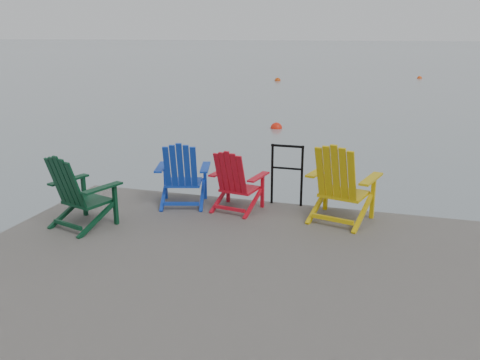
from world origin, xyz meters
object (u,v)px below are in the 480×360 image
(buoy_a, at_px, (276,128))
(buoy_d, at_px, (419,78))
(handrail, at_px, (287,169))
(chair_green, at_px, (79,191))
(chair_yellow, at_px, (341,183))
(chair_blue, at_px, (182,174))
(buoy_b, at_px, (278,81))
(chair_red, at_px, (236,180))

(buoy_a, bearing_deg, buoy_d, 76.10)
(handrail, bearing_deg, buoy_d, 84.09)
(chair_green, xyz_separation_m, chair_yellow, (3.20, 1.16, 0.05))
(chair_blue, height_order, buoy_b, chair_blue)
(handrail, height_order, chair_blue, chair_blue)
(buoy_a, relative_size, buoy_d, 1.18)
(buoy_b, bearing_deg, chair_yellow, -75.74)
(handrail, height_order, chair_yellow, chair_yellow)
(chair_green, bearing_deg, buoy_a, 105.78)
(chair_blue, bearing_deg, chair_green, -144.36)
(chair_red, xyz_separation_m, chair_yellow, (1.45, -0.02, 0.09))
(chair_red, height_order, chair_yellow, chair_yellow)
(chair_yellow, height_order, buoy_d, chair_yellow)
(chair_blue, relative_size, buoy_d, 3.02)
(buoy_b, bearing_deg, chair_green, -82.96)
(chair_blue, bearing_deg, chair_yellow, -16.18)
(handrail, xyz_separation_m, buoy_d, (3.06, 29.49, -1.04))
(chair_green, height_order, chair_yellow, chair_yellow)
(buoy_b, bearing_deg, handrail, -77.24)
(chair_red, distance_m, buoy_d, 30.20)
(chair_yellow, height_order, buoy_b, chair_yellow)
(handrail, relative_size, chair_blue, 0.94)
(chair_blue, height_order, buoy_a, chair_blue)
(chair_green, height_order, buoy_b, chair_green)
(chair_blue, height_order, buoy_d, chair_blue)
(handrail, xyz_separation_m, chair_blue, (-1.44, -0.47, -0.06))
(chair_red, bearing_deg, buoy_b, 111.11)
(buoy_d, bearing_deg, buoy_a, -103.90)
(handrail, bearing_deg, chair_yellow, -30.70)
(buoy_d, bearing_deg, chair_blue, -98.54)
(chair_blue, relative_size, buoy_b, 2.47)
(chair_green, bearing_deg, chair_red, 51.47)
(handrail, bearing_deg, buoy_b, 102.76)
(chair_yellow, xyz_separation_m, buoy_d, (2.23, 29.98, -1.04))
(handrail, bearing_deg, buoy_a, 103.50)
(chair_yellow, distance_m, buoy_b, 26.41)
(chair_blue, distance_m, buoy_b, 25.93)
(chair_green, xyz_separation_m, buoy_b, (-3.30, 26.74, -0.99))
(chair_green, height_order, buoy_d, chair_green)
(chair_red, bearing_deg, chair_green, -136.00)
(handrail, distance_m, chair_green, 2.90)
(buoy_b, bearing_deg, buoy_a, -77.63)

